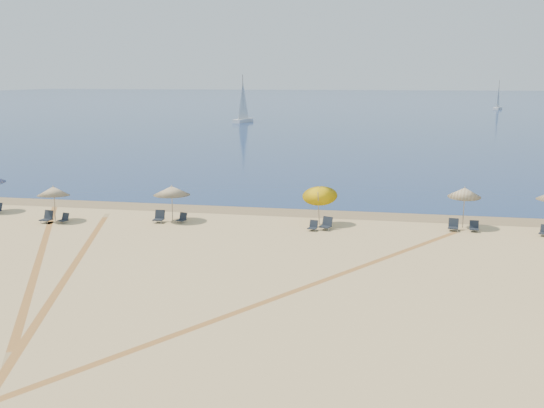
{
  "coord_description": "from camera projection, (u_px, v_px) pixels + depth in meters",
  "views": [
    {
      "loc": [
        7.24,
        -16.78,
        8.78
      ],
      "look_at": [
        0.0,
        20.0,
        1.3
      ],
      "focal_mm": 42.17,
      "sensor_mm": 36.0,
      "label": 1
    }
  ],
  "objects": [
    {
      "name": "chair_9",
      "position": [
        474.0,
        227.0,
        36.87
      ],
      "size": [
        0.54,
        0.62,
        0.62
      ],
      "rotation": [
        0.0,
        0.0,
        -0.04
      ],
      "color": "black",
      "rests_on": "ground"
    },
    {
      "name": "chair_4",
      "position": [
        159.0,
        217.0,
        39.19
      ],
      "size": [
        0.64,
        0.74,
        0.74
      ],
      "rotation": [
        0.0,
        0.0,
        0.04
      ],
      "color": "black",
      "rests_on": "ground"
    },
    {
      "name": "umbrella_2",
      "position": [
        172.0,
        191.0,
        39.25
      ],
      "size": [
        2.26,
        2.26,
        2.25
      ],
      "color": "gray",
      "rests_on": "ground"
    },
    {
      "name": "ground",
      "position": [
        144.0,
        373.0,
        19.23
      ],
      "size": [
        160.0,
        160.0,
        0.0
      ],
      "primitive_type": "plane",
      "color": "tan",
      "rests_on": "ground"
    },
    {
      "name": "chair_5",
      "position": [
        182.0,
        218.0,
        39.16
      ],
      "size": [
        0.63,
        0.69,
        0.59
      ],
      "rotation": [
        0.0,
        0.0,
        -0.27
      ],
      "color": "black",
      "rests_on": "ground"
    },
    {
      "name": "sailboat_0",
      "position": [
        243.0,
        108.0,
        124.87
      ],
      "size": [
        2.83,
        6.37,
        9.21
      ],
      "rotation": [
        0.0,
        0.0,
        -0.21
      ],
      "color": "white",
      "rests_on": "ocean"
    },
    {
      "name": "chair_7",
      "position": [
        326.0,
        224.0,
        37.31
      ],
      "size": [
        0.83,
        0.89,
        0.74
      ],
      "rotation": [
        0.0,
        0.0,
        -0.36
      ],
      "color": "black",
      "rests_on": "ground"
    },
    {
      "name": "chair_6",
      "position": [
        313.0,
        226.0,
        37.09
      ],
      "size": [
        0.59,
        0.66,
        0.59
      ],
      "rotation": [
        0.0,
        0.0,
        -0.2
      ],
      "color": "black",
      "rests_on": "ground"
    },
    {
      "name": "wet_sand",
      "position": [
        284.0,
        212.0,
        42.32
      ],
      "size": [
        500.0,
        500.0,
        0.0
      ],
      "primitive_type": "plane",
      "color": "olive",
      "rests_on": "ground"
    },
    {
      "name": "chair_8",
      "position": [
        453.0,
        225.0,
        37.09
      ],
      "size": [
        0.64,
        0.73,
        0.69
      ],
      "rotation": [
        0.0,
        0.0,
        -0.12
      ],
      "color": "black",
      "rests_on": "ground"
    },
    {
      "name": "sailboat_1",
      "position": [
        498.0,
        101.0,
        174.74
      ],
      "size": [
        3.07,
        5.46,
        7.92
      ],
      "rotation": [
        0.0,
        0.0,
        -0.35
      ],
      "color": "white",
      "rests_on": "ocean"
    },
    {
      "name": "tire_tracks",
      "position": [
        129.0,
        271.0,
        29.36
      ],
      "size": [
        53.03,
        42.8,
        0.0
      ],
      "color": "tan",
      "rests_on": "ground"
    },
    {
      "name": "umbrella_1",
      "position": [
        53.0,
        191.0,
        39.21
      ],
      "size": [
        1.96,
        1.98,
        2.23
      ],
      "color": "gray",
      "rests_on": "ground"
    },
    {
      "name": "ocean",
      "position": [
        379.0,
        101.0,
        235.72
      ],
      "size": [
        500.0,
        500.0,
        0.0
      ],
      "primitive_type": "plane",
      "color": "#0C2151",
      "rests_on": "ground"
    },
    {
      "name": "chair_3",
      "position": [
        64.0,
        218.0,
        39.08
      ],
      "size": [
        0.63,
        0.69,
        0.59
      ],
      "rotation": [
        0.0,
        0.0,
        -0.28
      ],
      "color": "black",
      "rests_on": "ground"
    },
    {
      "name": "chair_2",
      "position": [
        47.0,
        217.0,
        39.12
      ],
      "size": [
        0.69,
        0.79,
        0.73
      ],
      "rotation": [
        0.0,
        0.0,
        -0.13
      ],
      "color": "black",
      "rests_on": "ground"
    },
    {
      "name": "umbrella_3",
      "position": [
        320.0,
        192.0,
        38.16
      ],
      "size": [
        2.1,
        2.14,
        2.7
      ],
      "color": "gray",
      "rests_on": "ground"
    },
    {
      "name": "umbrella_4",
      "position": [
        465.0,
        192.0,
        37.4
      ],
      "size": [
        1.92,
        1.96,
        2.49
      ],
      "color": "gray",
      "rests_on": "ground"
    }
  ]
}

